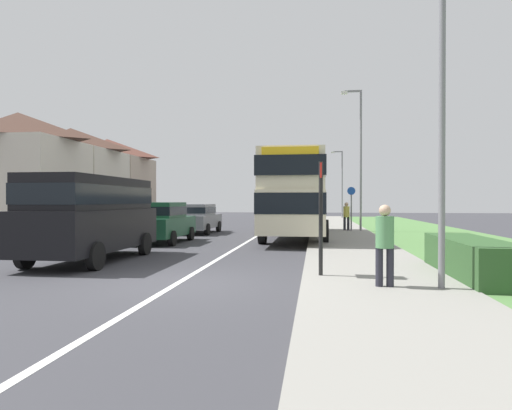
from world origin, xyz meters
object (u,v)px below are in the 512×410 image
object	(u,v)px
double_decker_bus	(296,192)
bus_stop_sign	(321,210)
parked_van_black	(92,212)
street_lamp_far	(341,179)
cycle_route_sign	(351,207)
pedestrian_at_stop	(385,241)
parked_car_dark_green	(161,221)
pedestrian_walking_away	(346,215)
street_lamp_mid	(359,151)
street_lamp_near	(436,73)
parked_car_grey	(197,217)

from	to	relation	value
double_decker_bus	bus_stop_sign	distance (m)	11.28
parked_van_black	street_lamp_far	bearing A→B (deg)	74.81
parked_van_black	cycle_route_sign	size ratio (longest dim) A/B	2.10
pedestrian_at_stop	cycle_route_sign	xyz separation A→B (m)	(0.65, 16.51, 0.45)
parked_car_dark_green	cycle_route_sign	size ratio (longest dim) A/B	1.66
pedestrian_walking_away	pedestrian_at_stop	bearing A→B (deg)	-91.38
street_lamp_mid	parked_van_black	bearing A→B (deg)	-123.88
double_decker_bus	parked_car_dark_green	xyz separation A→B (m)	(-5.48, -3.11, -1.22)
bus_stop_sign	double_decker_bus	bearing A→B (deg)	95.10
parked_van_black	bus_stop_sign	bearing A→B (deg)	-19.81
double_decker_bus	cycle_route_sign	size ratio (longest dim) A/B	4.32
bus_stop_sign	street_lamp_far	distance (m)	35.22
street_lamp_near	street_lamp_mid	bearing A→B (deg)	89.46
street_lamp_far	parked_car_grey	bearing A→B (deg)	-112.51
street_lamp_far	parked_car_dark_green	bearing A→B (deg)	-108.15
parked_van_black	street_lamp_mid	size ratio (longest dim) A/B	0.67
parked_car_dark_green	bus_stop_sign	world-z (taller)	bus_stop_sign
parked_car_dark_green	parked_car_grey	bearing A→B (deg)	89.96
pedestrian_walking_away	cycle_route_sign	size ratio (longest dim) A/B	0.66
pedestrian_walking_away	bus_stop_sign	world-z (taller)	bus_stop_sign
parked_car_grey	pedestrian_at_stop	bearing A→B (deg)	-62.81
parked_car_dark_green	pedestrian_at_stop	distance (m)	12.03
double_decker_bus	street_lamp_mid	xyz separation A→B (m)	(3.25, 4.20, 2.33)
parked_car_grey	bus_stop_sign	distance (m)	15.22
street_lamp_far	pedestrian_at_stop	bearing A→B (deg)	-91.85
parked_car_dark_green	street_lamp_far	bearing A→B (deg)	71.85
parked_car_grey	pedestrian_at_stop	world-z (taller)	pedestrian_at_stop
pedestrian_at_stop	street_lamp_near	xyz separation A→B (m)	(0.91, -0.05, 3.14)
pedestrian_at_stop	street_lamp_far	xyz separation A→B (m)	(1.17, 36.23, 2.89)
street_lamp_far	bus_stop_sign	bearing A→B (deg)	-93.84
parked_car_grey	street_lamp_mid	xyz separation A→B (m)	(8.73, 1.67, 3.60)
pedestrian_walking_away	street_lamp_mid	world-z (taller)	street_lamp_mid
parked_car_dark_green	pedestrian_walking_away	bearing A→B (deg)	42.68
parked_van_black	street_lamp_near	bearing A→B (deg)	-22.41
parked_car_dark_green	parked_car_grey	world-z (taller)	parked_car_dark_green
parked_car_dark_green	pedestrian_at_stop	size ratio (longest dim) A/B	2.50
double_decker_bus	street_lamp_mid	bearing A→B (deg)	52.25
parked_car_grey	pedestrian_walking_away	bearing A→B (deg)	12.53
cycle_route_sign	street_lamp_near	distance (m)	16.77
street_lamp_near	bus_stop_sign	bearing A→B (deg)	150.11
pedestrian_at_stop	pedestrian_walking_away	world-z (taller)	same
cycle_route_sign	parked_van_black	bearing A→B (deg)	-122.75
cycle_route_sign	street_lamp_mid	bearing A→B (deg)	9.77
double_decker_bus	parked_van_black	distance (m)	10.47
double_decker_bus	pedestrian_at_stop	bearing A→B (deg)	-79.98
bus_stop_sign	pedestrian_at_stop	bearing A→B (deg)	-44.36
double_decker_bus	parked_car_grey	xyz separation A→B (m)	(-5.48, 2.54, -1.27)
pedestrian_at_stop	pedestrian_walking_away	distance (m)	16.71
double_decker_bus	cycle_route_sign	bearing A→B (deg)	55.50
parked_van_black	bus_stop_sign	world-z (taller)	bus_stop_sign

